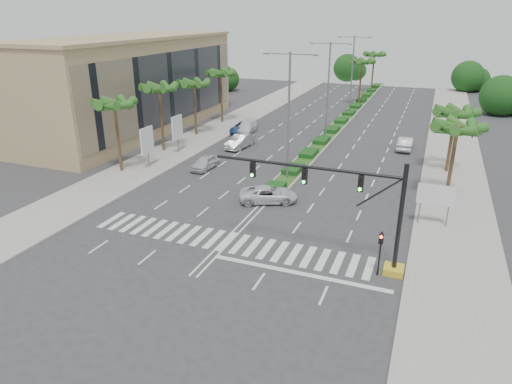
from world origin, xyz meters
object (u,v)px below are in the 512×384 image
car_parked_b (240,141)px  car_parked_c (242,128)px  car_parked_a (205,162)px  car_parked_d (247,127)px  car_crossing (268,194)px  car_right (406,143)px

car_parked_b → car_parked_c: car_parked_b is taller
car_parked_a → car_parked_d: bearing=100.3°
car_parked_a → car_parked_b: car_parked_b is taller
car_parked_a → car_parked_c: size_ratio=0.81×
car_parked_c → car_parked_d: (0.59, 0.12, 0.04)m
car_crossing → car_parked_c: bearing=4.5°
car_parked_b → car_parked_d: bearing=113.0°
car_parked_a → car_parked_c: car_parked_c is taller
car_parked_b → car_right: 19.68m
car_parked_c → car_crossing: size_ratio=1.00×
car_parked_d → car_parked_c: bearing=-174.0°
car_parked_c → car_crossing: (11.62, -21.60, -0.00)m
car_parked_b → car_crossing: (8.92, -14.61, -0.11)m
car_crossing → car_right: size_ratio=1.06×
car_crossing → car_right: bearing=-48.4°
car_parked_b → car_right: bearing=25.7°
car_parked_b → car_parked_d: 7.42m
car_parked_b → car_parked_d: car_parked_b is taller
car_parked_b → car_crossing: size_ratio=0.97×
car_parked_c → car_right: bearing=-3.9°
car_parked_d → car_crossing: bearing=-68.2°
car_parked_a → car_parked_d: (-1.87, 15.75, 0.05)m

